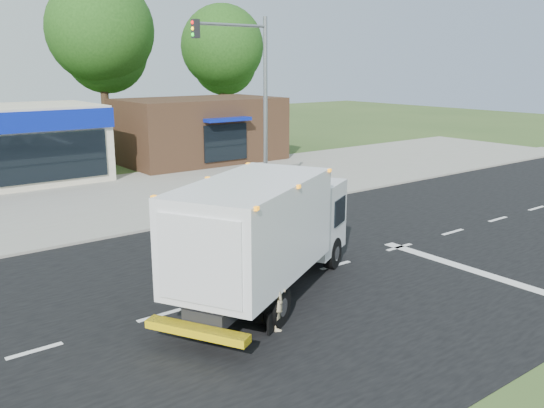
# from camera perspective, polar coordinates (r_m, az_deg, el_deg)

# --- Properties ---
(ground) EXTENTS (120.00, 120.00, 0.00)m
(ground) POSITION_cam_1_polar(r_m,az_deg,el_deg) (18.05, 6.29, -6.11)
(ground) COLOR #385123
(ground) RESTS_ON ground
(road_asphalt) EXTENTS (60.00, 14.00, 0.02)m
(road_asphalt) POSITION_cam_1_polar(r_m,az_deg,el_deg) (18.05, 6.29, -6.10)
(road_asphalt) COLOR black
(road_asphalt) RESTS_ON ground
(sidewalk) EXTENTS (60.00, 2.40, 0.12)m
(sidewalk) POSITION_cam_1_polar(r_m,az_deg,el_deg) (24.34, -7.14, -0.77)
(sidewalk) COLOR gray
(sidewalk) RESTS_ON ground
(parking_apron) EXTENTS (60.00, 9.00, 0.02)m
(parking_apron) POSITION_cam_1_polar(r_m,az_deg,el_deg) (29.38, -12.90, 1.39)
(parking_apron) COLOR gray
(parking_apron) RESTS_ON ground
(lane_markings) EXTENTS (55.20, 7.00, 0.01)m
(lane_markings) POSITION_cam_1_polar(r_m,az_deg,el_deg) (18.12, 12.37, -6.22)
(lane_markings) COLOR silver
(lane_markings) RESTS_ON road_asphalt
(ems_box_truck) EXTENTS (7.68, 5.62, 3.32)m
(ems_box_truck) POSITION_cam_1_polar(r_m,az_deg,el_deg) (15.10, -0.66, -2.36)
(ems_box_truck) COLOR black
(ems_box_truck) RESTS_ON ground
(emergency_worker) EXTENTS (0.67, 0.75, 1.83)m
(emergency_worker) POSITION_cam_1_polar(r_m,az_deg,el_deg) (13.56, 0.47, -8.82)
(emergency_worker) COLOR tan
(emergency_worker) RESTS_ON ground
(brown_storefront) EXTENTS (10.00, 6.70, 4.00)m
(brown_storefront) POSITION_cam_1_polar(r_m,az_deg,el_deg) (37.51, -7.17, 7.31)
(brown_storefront) COLOR #382316
(brown_storefront) RESTS_ON ground
(traffic_signal_pole) EXTENTS (3.51, 0.25, 8.00)m
(traffic_signal_pole) POSITION_cam_1_polar(r_m,az_deg,el_deg) (24.38, -1.90, 10.93)
(traffic_signal_pole) COLOR gray
(traffic_signal_pole) RESTS_ON ground
(background_trees) EXTENTS (36.77, 7.39, 12.10)m
(background_trees) POSITION_cam_1_polar(r_m,az_deg,el_deg) (41.85, -23.02, 14.40)
(background_trees) COLOR #332114
(background_trees) RESTS_ON ground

